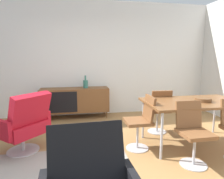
% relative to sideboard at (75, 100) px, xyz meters
% --- Properties ---
extents(ground_plane, '(8.32, 8.32, 0.00)m').
position_rel_sideboard_xyz_m(ground_plane, '(0.34, -2.30, -0.44)').
color(ground_plane, '#9E7242').
extents(wall_back, '(6.80, 0.12, 2.80)m').
position_rel_sideboard_xyz_m(wall_back, '(0.34, 0.30, 0.96)').
color(wall_back, silver).
rests_on(wall_back, ground_plane).
extents(sideboard, '(1.60, 0.45, 0.72)m').
position_rel_sideboard_xyz_m(sideboard, '(0.00, 0.00, 0.00)').
color(sideboard, brown).
rests_on(sideboard, ground_plane).
extents(vase_cobalt, '(0.11, 0.11, 0.30)m').
position_rel_sideboard_xyz_m(vase_cobalt, '(0.26, 0.00, 0.38)').
color(vase_cobalt, '#337266').
rests_on(vase_cobalt, sideboard).
extents(dining_table, '(1.60, 0.90, 0.74)m').
position_rel_sideboard_xyz_m(dining_table, '(1.92, -1.85, 0.26)').
color(dining_table, brown).
rests_on(dining_table, ground_plane).
extents(wooden_bowl_on_table, '(0.26, 0.26, 0.06)m').
position_rel_sideboard_xyz_m(wooden_bowl_on_table, '(2.06, -1.90, 0.33)').
color(wooden_bowl_on_table, brown).
rests_on(wooden_bowl_on_table, dining_table).
extents(dining_chair_near_window, '(0.43, 0.40, 0.86)m').
position_rel_sideboard_xyz_m(dining_chair_near_window, '(1.03, -1.85, 0.03)').
color(dining_chair_near_window, brown).
rests_on(dining_chair_near_window, ground_plane).
extents(dining_chair_front_left, '(0.41, 0.43, 0.86)m').
position_rel_sideboard_xyz_m(dining_chair_front_left, '(1.57, -2.41, 0.03)').
color(dining_chair_front_left, brown).
rests_on(dining_chair_front_left, ground_plane).
extents(dining_chair_back_left, '(0.42, 0.45, 0.86)m').
position_rel_sideboard_xyz_m(dining_chair_back_left, '(1.57, -1.29, 0.03)').
color(dining_chair_back_left, brown).
rests_on(dining_chair_back_left, ground_plane).
extents(lounge_chair_red, '(0.91, 0.91, 0.95)m').
position_rel_sideboard_xyz_m(lounge_chair_red, '(-0.76, -1.66, 0.03)').
color(lounge_chair_red, red).
rests_on(lounge_chair_red, ground_plane).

